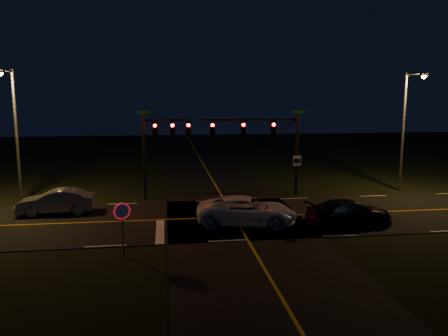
{
  "coord_description": "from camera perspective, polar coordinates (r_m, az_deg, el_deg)",
  "views": [
    {
      "loc": [
        -4.02,
        -25.15,
        7.14
      ],
      "look_at": [
        -0.35,
        2.0,
        2.72
      ],
      "focal_mm": 35.0,
      "sensor_mm": 36.0,
      "label": 1
    }
  ],
  "objects": [
    {
      "name": "signal_mast_ne",
      "position": [
        31.59,
        5.43,
        4.05
      ],
      "size": [
        7.47,
        0.41,
        6.26
      ],
      "color": "black",
      "rests_on": "ground"
    },
    {
      "name": "suv_dark",
      "position": [
        25.68,
        16.04,
        -5.68
      ],
      "size": [
        3.61,
        5.61,
        1.44
      ],
      "primitive_type": "imported",
      "rotation": [
        0.0,
        0.0,
        1.73
      ],
      "color": "black",
      "rests_on": "ground"
    },
    {
      "name": "road_ns",
      "position": [
        26.45,
        1.33,
        -6.46
      ],
      "size": [
        8.0,
        120.0,
        0.04
      ],
      "primitive_type": "cube",
      "color": "black",
      "rests_on": "ground"
    },
    {
      "name": "stop_sign",
      "position": [
        20.13,
        -13.15,
        -6.36
      ],
      "size": [
        0.75,
        0.33,
        2.55
      ],
      "color": "#575A5F",
      "rests_on": "ground"
    },
    {
      "name": "road_ew",
      "position": [
        26.45,
        1.33,
        -6.46
      ],
      "size": [
        120.0,
        9.0,
        0.04
      ],
      "primitive_type": "cube",
      "color": "black",
      "rests_on": "ground"
    },
    {
      "name": "signal_mast_nw",
      "position": [
        30.78,
        -8.37,
        3.68
      ],
      "size": [
        3.77,
        0.41,
        6.26
      ],
      "color": "black",
      "rests_on": "ground"
    },
    {
      "name": "lane_markings",
      "position": [
        26.39,
        1.89,
        -6.44
      ],
      "size": [
        120.0,
        120.0,
        0.01
      ],
      "color": "#C59317",
      "rests_on": "ground"
    },
    {
      "name": "streetlight_nw",
      "position": [
        32.42,
        -25.73,
        5.08
      ],
      "size": [
        0.5,
        2.46,
        9.0
      ],
      "color": "#575A5F",
      "rests_on": "ground"
    },
    {
      "name": "ground",
      "position": [
        26.45,
        1.33,
        -6.5
      ],
      "size": [
        120.0,
        120.0,
        0.0
      ],
      "primitive_type": "plane",
      "color": "black",
      "rests_on": "ground"
    },
    {
      "name": "sedan_silver",
      "position": [
        28.99,
        -21.05,
        -4.19
      ],
      "size": [
        2.07,
        4.74,
        1.51
      ],
      "primitive_type": "imported",
      "rotation": [
        0.0,
        0.0,
        -1.52
      ],
      "color": "gray",
      "rests_on": "ground"
    },
    {
      "name": "pickup_white",
      "position": [
        24.88,
        3.0,
        -5.66
      ],
      "size": [
        4.87,
        6.67,
        1.56
      ],
      "primitive_type": "imported",
      "rotation": [
        0.0,
        0.0,
        1.36
      ],
      "color": "white",
      "rests_on": "ground"
    },
    {
      "name": "streetlight_ne",
      "position": [
        35.72,
        22.71,
        5.57
      ],
      "size": [
        0.5,
        2.46,
        9.0
      ],
      "color": "#575A5F",
      "rests_on": "ground"
    }
  ]
}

